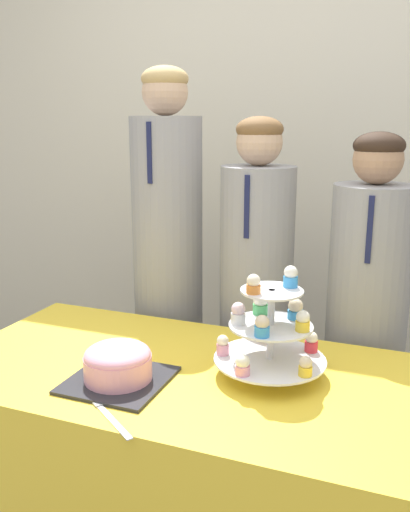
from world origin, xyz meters
The scene contains 8 objects.
wall_back centered at (0.00, 1.70, 1.35)m, with size 9.00×0.06×2.70m.
table centered at (0.00, 0.37, 0.36)m, with size 1.49×0.74×0.73m.
round_cake centered at (-0.16, 0.23, 0.78)m, with size 0.27×0.27×0.12m.
cake_knife centered at (-0.13, 0.08, 0.73)m, with size 0.22×0.16×0.01m.
cupcake_stand centered at (0.22, 0.43, 0.87)m, with size 0.32×0.32×0.32m.
student_0 centered at (-0.33, 0.93, 0.79)m, with size 0.28×0.28×1.65m.
student_1 centered at (0.04, 0.93, 0.69)m, with size 0.28×0.28×1.46m.
student_2 centered at (0.45, 0.93, 0.67)m, with size 0.28×0.29×1.41m.
Camera 1 is at (0.57, -0.98, 1.44)m, focal length 38.00 mm.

